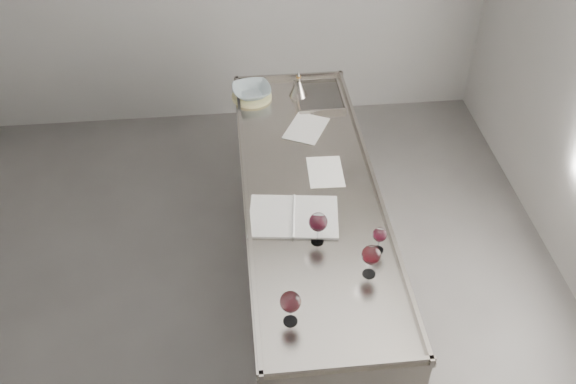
{
  "coord_description": "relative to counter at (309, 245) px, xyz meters",
  "views": [
    {
      "loc": [
        0.09,
        -2.42,
        3.29
      ],
      "look_at": [
        0.36,
        0.18,
        1.02
      ],
      "focal_mm": 40.0,
      "sensor_mm": 36.0,
      "label": 1
    }
  ],
  "objects": [
    {
      "name": "room_shell",
      "position": [
        -0.5,
        -0.3,
        0.93
      ],
      "size": [
        4.54,
        5.04,
        2.84
      ],
      "color": "#504D4B",
      "rests_on": "ground"
    },
    {
      "name": "counter",
      "position": [
        0.0,
        0.0,
        0.0
      ],
      "size": [
        0.77,
        2.42,
        0.97
      ],
      "color": "gray",
      "rests_on": "ground"
    },
    {
      "name": "wine_glass_left",
      "position": [
        -0.21,
        -0.92,
        0.6
      ],
      "size": [
        0.1,
        0.1,
        0.19
      ],
      "rotation": [
        0.0,
        0.0,
        -0.21
      ],
      "color": "white",
      "rests_on": "counter"
    },
    {
      "name": "wine_glass_middle",
      "position": [
        -0.02,
        -0.43,
        0.6
      ],
      "size": [
        0.1,
        0.1,
        0.19
      ],
      "rotation": [
        0.0,
        0.0,
        0.02
      ],
      "color": "white",
      "rests_on": "counter"
    },
    {
      "name": "wine_glass_right",
      "position": [
        0.2,
        -0.67,
        0.6
      ],
      "size": [
        0.09,
        0.09,
        0.18
      ],
      "rotation": [
        0.0,
        0.0,
        0.43
      ],
      "color": "white",
      "rests_on": "counter"
    },
    {
      "name": "wine_glass_small",
      "position": [
        0.27,
        -0.52,
        0.57
      ],
      "size": [
        0.07,
        0.07,
        0.15
      ],
      "rotation": [
        0.0,
        0.0,
        0.33
      ],
      "color": "white",
      "rests_on": "counter"
    },
    {
      "name": "notebook",
      "position": [
        -0.12,
        -0.23,
        0.47
      ],
      "size": [
        0.51,
        0.39,
        0.02
      ],
      "rotation": [
        0.0,
        0.0,
        -0.13
      ],
      "color": "white",
      "rests_on": "counter"
    },
    {
      "name": "loose_paper_top",
      "position": [
        0.1,
        0.13,
        0.47
      ],
      "size": [
        0.21,
        0.29,
        0.0
      ],
      "primitive_type": "cube",
      "rotation": [
        0.0,
        0.0,
        -0.03
      ],
      "color": "white",
      "rests_on": "counter"
    },
    {
      "name": "loose_paper_under",
      "position": [
        0.05,
        0.57,
        0.47
      ],
      "size": [
        0.33,
        0.37,
        0.0
      ],
      "primitive_type": "cube",
      "rotation": [
        0.0,
        0.0,
        -0.47
      ],
      "color": "silver",
      "rests_on": "counter"
    },
    {
      "name": "trivet",
      "position": [
        -0.28,
        0.96,
        0.48
      ],
      "size": [
        0.32,
        0.32,
        0.02
      ],
      "primitive_type": "cylinder",
      "rotation": [
        0.0,
        0.0,
        0.23
      ],
      "color": "#C7BF80",
      "rests_on": "counter"
    },
    {
      "name": "ceramic_bowl",
      "position": [
        -0.28,
        0.96,
        0.52
      ],
      "size": [
        0.29,
        0.29,
        0.06
      ],
      "primitive_type": "imported",
      "rotation": [
        0.0,
        0.0,
        0.14
      ],
      "color": "#99ACB3",
      "rests_on": "trivet"
    },
    {
      "name": "wine_funnel",
      "position": [
        0.04,
        0.96,
        0.52
      ],
      "size": [
        0.13,
        0.13,
        0.19
      ],
      "rotation": [
        0.0,
        0.0,
        0.11
      ],
      "color": "#9D948C",
      "rests_on": "counter"
    }
  ]
}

